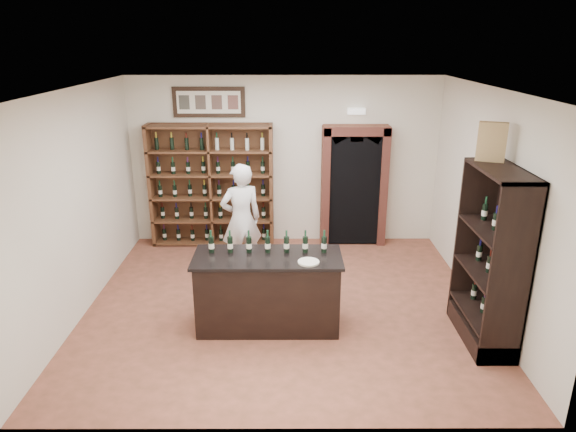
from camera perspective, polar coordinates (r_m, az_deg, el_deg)
The scene contains 21 objects.
floor at distance 7.46m, azimuth -0.47°, elevation -9.65°, with size 5.50×5.50×0.00m, color #9B4F3E.
ceiling at distance 6.56m, azimuth -0.55°, elevation 13.95°, with size 5.50×5.50×0.00m, color white.
wall_back at distance 9.28m, azimuth -0.42°, elevation 6.11°, with size 5.50×0.04×3.00m, color silver.
wall_left at distance 7.41m, azimuth -22.29°, elevation 1.26°, with size 0.04×5.00×3.00m, color silver.
wall_right at distance 7.38m, azimuth 21.38°, elevation 1.30°, with size 0.04×5.00×3.00m, color silver.
wine_shelf at distance 9.31m, azimuth -8.46°, elevation 3.41°, with size 2.20×0.38×2.20m.
framed_picture at distance 9.17m, azimuth -8.78°, elevation 12.40°, with size 1.25×0.04×0.52m, color black.
arched_doorway at distance 9.28m, azimuth 7.34°, elevation 3.65°, with size 1.17×0.35×2.17m.
emergency_light at distance 9.12m, azimuth 7.61°, elevation 11.47°, with size 0.30×0.10×0.10m, color white.
tasting_counter at distance 6.70m, azimuth -2.24°, elevation -8.43°, with size 1.88×0.78×1.00m.
counter_bottle_0 at distance 6.62m, azimuth -8.52°, elevation -3.15°, with size 0.07×0.07×0.30m.
counter_bottle_1 at distance 6.59m, azimuth -6.45°, elevation -3.16°, with size 0.07×0.07×0.30m.
counter_bottle_2 at distance 6.57m, azimuth -4.37°, elevation -3.17°, with size 0.07×0.07×0.30m.
counter_bottle_3 at distance 6.55m, azimuth -2.27°, elevation -3.17°, with size 0.07×0.07×0.30m.
counter_bottle_4 at distance 6.55m, azimuth -0.17°, elevation -3.17°, with size 0.07×0.07×0.30m.
counter_bottle_5 at distance 6.55m, azimuth 1.93°, elevation -3.17°, with size 0.07×0.07×0.30m.
counter_bottle_6 at distance 6.57m, azimuth 4.03°, elevation -3.16°, with size 0.07×0.07×0.30m.
side_cabinet at distance 6.78m, azimuth 21.49°, elevation -7.05°, with size 0.48×1.20×2.20m.
shopkeeper at distance 8.09m, azimuth -5.22°, elevation -0.39°, with size 0.66×0.43×1.80m, color white.
plate at distance 6.29m, azimuth 2.30°, elevation -5.13°, with size 0.26×0.26×0.02m, color silver.
wine_crate at distance 6.61m, azimuth 21.70°, elevation 7.67°, with size 0.33×0.14×0.47m, color tan.
Camera 1 is at (0.04, -6.54, 3.60)m, focal length 32.00 mm.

